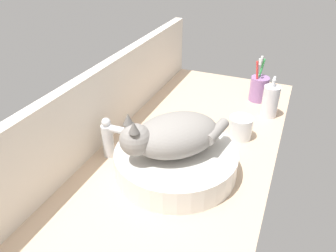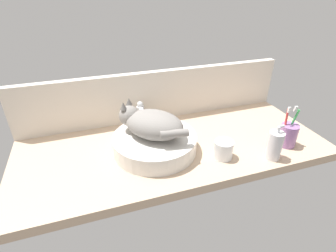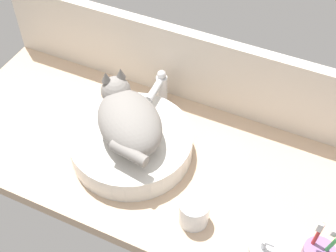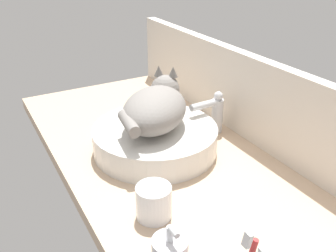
{
  "view_description": "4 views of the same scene",
  "coord_description": "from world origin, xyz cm",
  "px_view_note": "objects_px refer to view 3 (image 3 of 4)",
  "views": [
    {
      "loc": [
        -80.43,
        -29.31,
        62.34
      ],
      "look_at": [
        -3.37,
        2.9,
        11.35
      ],
      "focal_mm": 35.0,
      "sensor_mm": 36.0,
      "label": 1
    },
    {
      "loc": [
        -33.11,
        -92.24,
        66.22
      ],
      "look_at": [
        -2.0,
        1.27,
        9.12
      ],
      "focal_mm": 28.0,
      "sensor_mm": 36.0,
      "label": 2
    },
    {
      "loc": [
        37.61,
        -76.81,
        108.17
      ],
      "look_at": [
        0.79,
        2.19,
        11.8
      ],
      "focal_mm": 50.0,
      "sensor_mm": 36.0,
      "label": 3
    },
    {
      "loc": [
        75.0,
        -44.76,
        55.72
      ],
      "look_at": [
        -2.52,
        -1.38,
        10.55
      ],
      "focal_mm": 40.0,
      "sensor_mm": 36.0,
      "label": 4
    }
  ],
  "objects_px": {
    "sink_basin": "(132,144)",
    "water_glass": "(194,213)",
    "cat": "(128,118)",
    "faucet": "(160,89)"
  },
  "relations": [
    {
      "from": "cat",
      "to": "water_glass",
      "type": "relative_size",
      "value": 3.78
    },
    {
      "from": "sink_basin",
      "to": "faucet",
      "type": "distance_m",
      "value": 0.22
    },
    {
      "from": "sink_basin",
      "to": "water_glass",
      "type": "xyz_separation_m",
      "value": [
        0.25,
        -0.14,
        -0.0
      ]
    },
    {
      "from": "sink_basin",
      "to": "water_glass",
      "type": "bearing_deg",
      "value": -28.11
    },
    {
      "from": "cat",
      "to": "faucet",
      "type": "relative_size",
      "value": 2.2
    },
    {
      "from": "sink_basin",
      "to": "water_glass",
      "type": "relative_size",
      "value": 4.5
    },
    {
      "from": "cat",
      "to": "faucet",
      "type": "height_order",
      "value": "cat"
    },
    {
      "from": "sink_basin",
      "to": "water_glass",
      "type": "height_order",
      "value": "water_glass"
    },
    {
      "from": "sink_basin",
      "to": "water_glass",
      "type": "distance_m",
      "value": 0.29
    },
    {
      "from": "cat",
      "to": "water_glass",
      "type": "xyz_separation_m",
      "value": [
        0.27,
        -0.14,
        -0.1
      ]
    }
  ]
}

